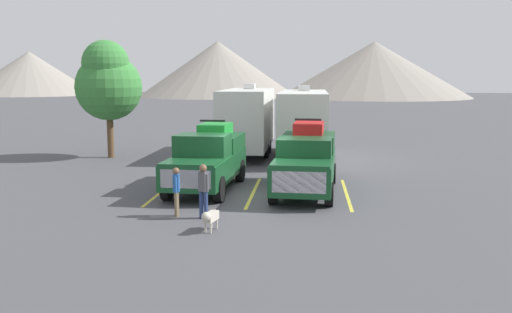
{
  "coord_description": "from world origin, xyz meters",
  "views": [
    {
      "loc": [
        2.01,
        -19.39,
        4.34
      ],
      "look_at": [
        0.0,
        1.86,
        1.2
      ],
      "focal_mm": 39.07,
      "sensor_mm": 36.0,
      "label": 1
    }
  ],
  "objects_px": {
    "pickup_truck_b": "(306,160)",
    "person_a": "(176,188)",
    "dog": "(210,217)",
    "person_b": "(203,187)",
    "camper_trailer_a": "(247,118)",
    "camper_trailer_b": "(303,120)",
    "pickup_truck_a": "(208,158)"
  },
  "relations": [
    {
      "from": "pickup_truck_a",
      "to": "camper_trailer_a",
      "type": "xyz_separation_m",
      "value": [
        0.52,
        9.07,
        0.83
      ]
    },
    {
      "from": "camper_trailer_b",
      "to": "dog",
      "type": "bearing_deg",
      "value": -99.9
    },
    {
      "from": "person_a",
      "to": "pickup_truck_b",
      "type": "bearing_deg",
      "value": 45.88
    },
    {
      "from": "camper_trailer_b",
      "to": "person_b",
      "type": "height_order",
      "value": "camper_trailer_b"
    },
    {
      "from": "pickup_truck_b",
      "to": "camper_trailer_b",
      "type": "height_order",
      "value": "camper_trailer_b"
    },
    {
      "from": "person_b",
      "to": "camper_trailer_a",
      "type": "bearing_deg",
      "value": 90.57
    },
    {
      "from": "camper_trailer_a",
      "to": "camper_trailer_b",
      "type": "height_order",
      "value": "camper_trailer_a"
    },
    {
      "from": "pickup_truck_b",
      "to": "camper_trailer_a",
      "type": "height_order",
      "value": "camper_trailer_a"
    },
    {
      "from": "pickup_truck_a",
      "to": "dog",
      "type": "distance_m",
      "value": 5.99
    },
    {
      "from": "pickup_truck_a",
      "to": "pickup_truck_b",
      "type": "bearing_deg",
      "value": -2.26
    },
    {
      "from": "camper_trailer_a",
      "to": "pickup_truck_b",
      "type": "bearing_deg",
      "value": -70.8
    },
    {
      "from": "pickup_truck_b",
      "to": "person_a",
      "type": "bearing_deg",
      "value": -134.12
    },
    {
      "from": "dog",
      "to": "person_b",
      "type": "bearing_deg",
      "value": 107.16
    },
    {
      "from": "pickup_truck_b",
      "to": "person_a",
      "type": "xyz_separation_m",
      "value": [
        -3.95,
        -4.08,
        -0.32
      ]
    },
    {
      "from": "camper_trailer_a",
      "to": "person_a",
      "type": "xyz_separation_m",
      "value": [
        -0.74,
        -13.3,
        -1.15
      ]
    },
    {
      "from": "camper_trailer_a",
      "to": "camper_trailer_b",
      "type": "relative_size",
      "value": 0.95
    },
    {
      "from": "pickup_truck_a",
      "to": "person_b",
      "type": "xyz_separation_m",
      "value": [
        0.66,
        -4.41,
        -0.24
      ]
    },
    {
      "from": "pickup_truck_b",
      "to": "camper_trailer_b",
      "type": "xyz_separation_m",
      "value": [
        -0.19,
        8.3,
        0.8
      ]
    },
    {
      "from": "pickup_truck_b",
      "to": "camper_trailer_a",
      "type": "distance_m",
      "value": 9.8
    },
    {
      "from": "pickup_truck_b",
      "to": "camper_trailer_b",
      "type": "distance_m",
      "value": 8.34
    },
    {
      "from": "pickup_truck_a",
      "to": "camper_trailer_a",
      "type": "relative_size",
      "value": 0.66
    },
    {
      "from": "camper_trailer_a",
      "to": "person_a",
      "type": "distance_m",
      "value": 13.37
    },
    {
      "from": "camper_trailer_a",
      "to": "camper_trailer_b",
      "type": "bearing_deg",
      "value": -16.98
    },
    {
      "from": "pickup_truck_a",
      "to": "person_b",
      "type": "height_order",
      "value": "pickup_truck_a"
    },
    {
      "from": "pickup_truck_a",
      "to": "person_a",
      "type": "xyz_separation_m",
      "value": [
        -0.22,
        -4.23,
        -0.32
      ]
    },
    {
      "from": "person_a",
      "to": "camper_trailer_b",
      "type": "bearing_deg",
      "value": 73.09
    },
    {
      "from": "pickup_truck_a",
      "to": "person_a",
      "type": "distance_m",
      "value": 4.24
    },
    {
      "from": "pickup_truck_a",
      "to": "person_b",
      "type": "relative_size",
      "value": 3.43
    },
    {
      "from": "person_a",
      "to": "person_b",
      "type": "height_order",
      "value": "person_b"
    },
    {
      "from": "camper_trailer_a",
      "to": "pickup_truck_a",
      "type": "bearing_deg",
      "value": -93.31
    },
    {
      "from": "pickup_truck_b",
      "to": "dog",
      "type": "relative_size",
      "value": 6.42
    },
    {
      "from": "person_a",
      "to": "person_b",
      "type": "distance_m",
      "value": 0.9
    }
  ]
}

